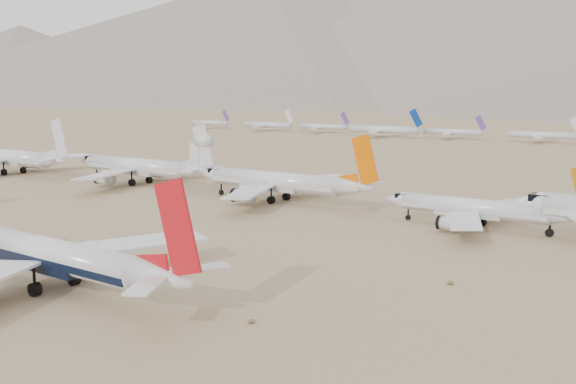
% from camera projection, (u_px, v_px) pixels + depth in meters
% --- Properties ---
extents(ground, '(7000.00, 7000.00, 0.00)m').
position_uv_depth(ground, '(110.00, 291.00, 90.61)').
color(ground, olive).
rests_on(ground, ground).
extents(main_airliner, '(51.31, 50.11, 18.11)m').
position_uv_depth(main_airliner, '(57.00, 257.00, 89.58)').
color(main_airliner, silver).
rests_on(main_airliner, ground).
extents(row2_gold_tail, '(41.14, 40.24, 14.65)m').
position_uv_depth(row2_gold_tail, '(482.00, 209.00, 130.62)').
color(row2_gold_tail, silver).
rests_on(row2_gold_tail, ground).
extents(row2_orange_tail, '(51.24, 50.13, 18.28)m').
position_uv_depth(row2_orange_tail, '(281.00, 182.00, 162.15)').
color(row2_orange_tail, silver).
rests_on(row2_orange_tail, ground).
extents(row2_white_trijet, '(54.10, 52.87, 19.17)m').
position_uv_depth(row2_white_trijet, '(143.00, 167.00, 192.53)').
color(row2_white_trijet, silver).
rests_on(row2_white_trijet, ground).
extents(row2_white_twin, '(55.51, 54.31, 19.83)m').
position_uv_depth(row2_white_twin, '(14.00, 158.00, 216.88)').
color(row2_white_twin, silver).
rests_on(row2_white_twin, ground).
extents(distant_storage_row, '(523.47, 59.90, 15.66)m').
position_uv_depth(distant_storage_row, '(517.00, 134.00, 359.33)').
color(distant_storage_row, silver).
rests_on(distant_storage_row, ground).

